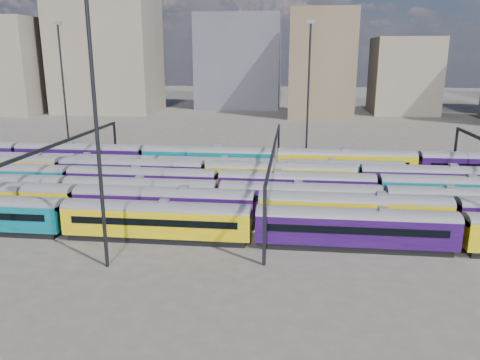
# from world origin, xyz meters

# --- Properties ---
(ground) EXTENTS (500.00, 500.00, 0.00)m
(ground) POSITION_xyz_m (0.00, 0.00, 0.00)
(ground) COLOR #45403A
(ground) RESTS_ON ground
(rake_0) EXTENTS (105.16, 3.08, 5.19)m
(rake_0) POSITION_xyz_m (-2.02, -15.00, 2.72)
(rake_0) COLOR black
(rake_0) RESTS_ON ground
(rake_1) EXTENTS (131.68, 3.21, 5.42)m
(rake_1) POSITION_xyz_m (-13.57, -10.00, 2.84)
(rake_1) COLOR black
(rake_1) RESTS_ON ground
(rake_2) EXTENTS (122.84, 3.00, 5.04)m
(rake_2) POSITION_xyz_m (-17.40, -5.00, 2.65)
(rake_2) COLOR black
(rake_2) RESTS_ON ground
(rake_3) EXTENTS (128.70, 3.14, 5.29)m
(rake_3) POSITION_xyz_m (2.31, 0.00, 2.78)
(rake_3) COLOR black
(rake_3) RESTS_ON ground
(rake_4) EXTENTS (156.70, 3.27, 5.52)m
(rake_4) POSITION_xyz_m (-11.68, 5.00, 2.90)
(rake_4) COLOR black
(rake_4) RESTS_ON ground
(rake_5) EXTENTS (96.95, 2.84, 4.77)m
(rake_5) POSITION_xyz_m (-18.97, 10.00, 2.51)
(rake_5) COLOR black
(rake_5) RESTS_ON ground
(rake_6) EXTENTS (137.01, 3.34, 5.64)m
(rake_6) POSITION_xyz_m (9.78, 15.00, 2.96)
(rake_6) COLOR black
(rake_6) RESTS_ON ground
(gantry_1) EXTENTS (0.35, 40.35, 8.03)m
(gantry_1) POSITION_xyz_m (-20.00, 0.00, 6.79)
(gantry_1) COLOR black
(gantry_1) RESTS_ON ground
(gantry_2) EXTENTS (0.35, 40.35, 8.03)m
(gantry_2) POSITION_xyz_m (10.00, 0.00, 6.79)
(gantry_2) COLOR black
(gantry_2) RESTS_ON ground
(mast_1) EXTENTS (1.40, 0.50, 25.60)m
(mast_1) POSITION_xyz_m (-30.00, 22.00, 13.97)
(mast_1) COLOR black
(mast_1) RESTS_ON ground
(mast_2) EXTENTS (1.40, 0.50, 25.60)m
(mast_2) POSITION_xyz_m (-5.00, -22.00, 13.97)
(mast_2) COLOR black
(mast_2) RESTS_ON ground
(mast_3) EXTENTS (1.40, 0.50, 25.60)m
(mast_3) POSITION_xyz_m (15.00, 24.00, 13.97)
(mast_3) COLOR black
(mast_3) RESTS_ON ground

